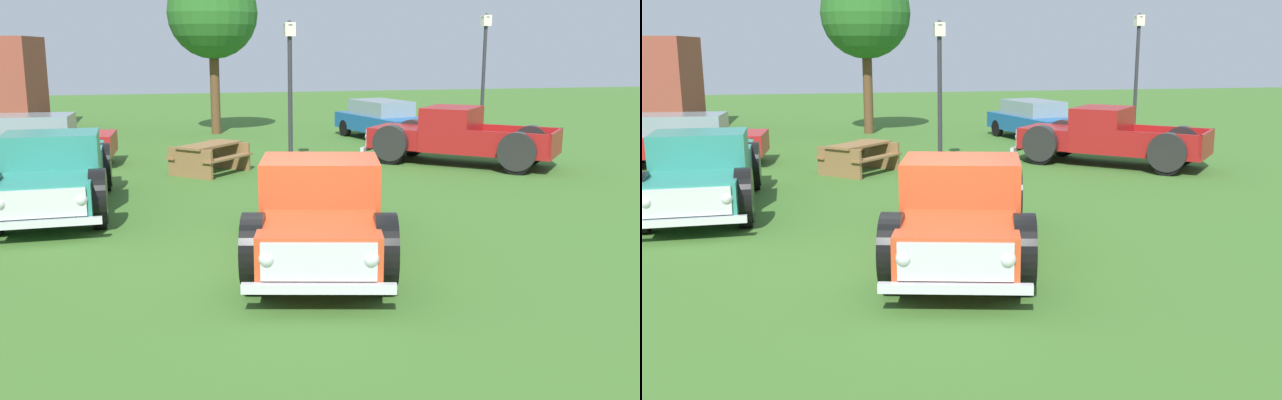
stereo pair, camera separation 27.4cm
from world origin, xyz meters
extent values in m
plane|color=#3D6B28|center=(0.00, 0.00, 0.00)|extent=(80.00, 80.00, 0.00)
cube|color=#D14723|center=(0.13, -1.35, 0.69)|extent=(1.94, 1.92, 0.58)
cube|color=silver|center=(-0.06, -2.14, 0.69)|extent=(1.43, 0.40, 0.49)
sphere|color=silver|center=(0.58, -2.27, 0.72)|extent=(0.21, 0.21, 0.21)
sphere|color=silver|center=(-0.68, -1.97, 0.72)|extent=(0.21, 0.21, 0.21)
cube|color=#D14723|center=(0.48, 0.10, 1.01)|extent=(2.05, 1.75, 1.22)
cube|color=#8C9EA8|center=(0.33, -0.53, 1.28)|extent=(1.50, 0.40, 0.54)
cube|color=#D14723|center=(0.90, 1.85, 0.46)|extent=(2.24, 2.58, 0.11)
cube|color=#D14723|center=(1.72, 1.65, 0.80)|extent=(0.60, 2.19, 0.58)
cube|color=#D14723|center=(0.08, 2.05, 0.80)|extent=(0.60, 2.19, 0.58)
cube|color=#D14723|center=(1.15, 2.89, 0.80)|extent=(1.74, 0.50, 0.58)
cylinder|color=black|center=(1.00, -1.56, 0.40)|extent=(0.41, 0.84, 0.81)
cylinder|color=#B7B7BC|center=(1.01, -1.56, 0.40)|extent=(0.32, 0.37, 0.32)
cylinder|color=black|center=(1.00, -1.56, 0.61)|extent=(0.53, 1.06, 1.02)
cylinder|color=black|center=(-0.73, -1.14, 0.40)|extent=(0.41, 0.84, 0.81)
cylinder|color=#B7B7BC|center=(-0.74, -1.14, 0.40)|extent=(0.32, 0.37, 0.32)
cylinder|color=black|center=(-0.73, -1.14, 0.61)|extent=(0.53, 1.06, 1.02)
cylinder|color=black|center=(1.83, 1.90, 0.40)|extent=(0.41, 0.84, 0.81)
cylinder|color=#B7B7BC|center=(1.84, 1.90, 0.40)|extent=(0.32, 0.37, 0.32)
cylinder|color=black|center=(1.83, 1.90, 0.61)|extent=(0.53, 1.06, 1.02)
cylinder|color=black|center=(0.10, 2.31, 0.40)|extent=(0.41, 0.84, 0.81)
cylinder|color=#B7B7BC|center=(0.09, 2.32, 0.40)|extent=(0.32, 0.37, 0.32)
cylinder|color=black|center=(0.10, 2.31, 0.61)|extent=(0.53, 1.06, 1.02)
cube|color=silver|center=(-0.07, -2.18, 0.36)|extent=(1.91, 0.55, 0.13)
cube|color=#2D8475|center=(-3.91, 2.90, 0.70)|extent=(1.67, 1.65, 0.59)
cube|color=silver|center=(-3.88, 2.08, 0.70)|extent=(1.46, 0.11, 0.49)
sphere|color=silver|center=(-3.24, 2.13, 0.73)|extent=(0.21, 0.21, 0.21)
sphere|color=silver|center=(-4.53, 2.08, 0.73)|extent=(0.21, 0.21, 0.21)
cube|color=#2D8475|center=(-3.96, 4.39, 1.02)|extent=(1.82, 1.44, 1.22)
cube|color=#8C9EA8|center=(-3.94, 3.74, 1.28)|extent=(1.54, 0.09, 0.54)
cube|color=#2D8475|center=(-4.01, 6.20, 0.46)|extent=(1.85, 2.29, 0.11)
cube|color=#2D8475|center=(-3.17, 6.23, 0.80)|extent=(0.16, 2.24, 0.59)
cube|color=#2D8475|center=(-4.86, 6.17, 0.80)|extent=(0.16, 2.24, 0.59)
cube|color=#2D8475|center=(-4.05, 7.27, 0.80)|extent=(1.78, 0.14, 0.59)
cylinder|color=black|center=(-3.02, 2.93, 0.40)|extent=(0.26, 0.82, 0.81)
cylinder|color=#B7B7BC|center=(-3.01, 2.93, 0.40)|extent=(0.27, 0.33, 0.32)
cylinder|color=black|center=(-3.02, 2.93, 0.61)|extent=(0.33, 1.03, 1.02)
cylinder|color=black|center=(-3.13, 6.49, 0.40)|extent=(0.26, 0.82, 0.81)
cylinder|color=#B7B7BC|center=(-3.12, 6.49, 0.40)|extent=(0.27, 0.33, 0.32)
cylinder|color=black|center=(-3.13, 6.49, 0.61)|extent=(0.33, 1.03, 1.02)
cylinder|color=black|center=(-4.92, 6.44, 0.40)|extent=(0.26, 0.82, 0.81)
cylinder|color=#B7B7BC|center=(-4.93, 6.44, 0.40)|extent=(0.27, 0.33, 0.32)
cylinder|color=black|center=(-4.92, 6.44, 0.61)|extent=(0.33, 1.03, 1.02)
cube|color=silver|center=(-3.88, 2.04, 0.36)|extent=(1.94, 0.17, 0.13)
cube|color=maroon|center=(5.08, 9.19, 0.69)|extent=(2.24, 2.24, 0.58)
cube|color=silver|center=(4.47, 9.72, 0.69)|extent=(0.99, 1.13, 0.49)
sphere|color=silver|center=(4.07, 9.22, 0.72)|extent=(0.21, 0.21, 0.21)
sphere|color=silver|center=(4.90, 10.19, 0.72)|extent=(0.21, 0.21, 0.21)
cube|color=maroon|center=(6.20, 8.23, 1.01)|extent=(2.19, 2.23, 1.21)
cube|color=#8C9EA8|center=(5.72, 8.65, 1.27)|extent=(1.02, 1.18, 0.53)
cube|color=maroon|center=(7.56, 7.07, 0.45)|extent=(2.82, 2.78, 0.11)
cube|color=maroon|center=(7.02, 6.43, 0.80)|extent=(1.73, 1.50, 0.58)
cube|color=maroon|center=(8.11, 7.70, 0.80)|extent=(1.73, 1.50, 0.58)
cube|color=maroon|center=(8.37, 6.38, 0.80)|extent=(1.21, 1.39, 0.58)
cylinder|color=black|center=(4.51, 8.52, 0.40)|extent=(0.76, 0.70, 0.80)
cylinder|color=#B7B7BC|center=(4.50, 8.51, 0.40)|extent=(0.41, 0.40, 0.32)
cylinder|color=black|center=(4.51, 8.52, 0.60)|extent=(0.96, 0.88, 1.01)
cylinder|color=black|center=(5.66, 9.86, 0.40)|extent=(0.76, 0.70, 0.80)
cylinder|color=#B7B7BC|center=(5.67, 9.87, 0.40)|extent=(0.41, 0.40, 0.32)
cylinder|color=black|center=(5.66, 9.86, 0.60)|extent=(0.96, 0.88, 1.01)
cylinder|color=black|center=(7.19, 6.22, 0.40)|extent=(0.76, 0.70, 0.80)
cylinder|color=#B7B7BC|center=(7.18, 6.22, 0.40)|extent=(0.41, 0.40, 0.32)
cylinder|color=black|center=(7.19, 6.22, 0.60)|extent=(0.96, 0.88, 1.01)
cylinder|color=black|center=(8.34, 7.57, 0.40)|extent=(0.76, 0.70, 0.80)
cylinder|color=#B7B7BC|center=(8.34, 7.58, 0.40)|extent=(0.41, 0.40, 0.32)
cylinder|color=black|center=(8.34, 7.57, 0.60)|extent=(0.96, 0.88, 1.01)
cube|color=silver|center=(4.44, 9.75, 0.36)|extent=(1.33, 1.53, 0.13)
cube|color=#195699|center=(5.97, 13.70, 0.58)|extent=(2.62, 4.41, 0.56)
cube|color=#7F939E|center=(5.94, 13.84, 1.12)|extent=(1.93, 2.58, 0.52)
cylinder|color=black|center=(7.03, 12.51, 0.30)|extent=(0.32, 0.63, 0.60)
cylinder|color=black|center=(5.58, 12.16, 0.30)|extent=(0.32, 0.63, 0.60)
cylinder|color=black|center=(6.37, 15.24, 0.30)|extent=(0.32, 0.63, 0.60)
cylinder|color=black|center=(4.91, 14.88, 0.30)|extent=(0.32, 0.63, 0.60)
cube|color=#B21E1E|center=(-5.24, 10.35, 0.61)|extent=(4.41, 2.01, 0.59)
cube|color=#7F939E|center=(-5.39, 10.36, 1.17)|extent=(2.50, 1.62, 0.54)
cylinder|color=black|center=(-3.73, 11.05, 0.31)|extent=(0.64, 0.23, 0.63)
cylinder|color=black|center=(-3.82, 9.49, 0.31)|extent=(0.64, 0.23, 0.63)
cube|color=#2D2D33|center=(1.63, 8.53, 0.12)|extent=(0.36, 0.36, 0.25)
cylinder|color=#2D2D33|center=(1.63, 8.53, 1.89)|extent=(0.12, 0.12, 3.28)
cube|color=#F2EACC|center=(1.63, 8.53, 3.71)|extent=(0.28, 0.28, 0.36)
cone|color=#2D2D33|center=(1.63, 8.53, 3.89)|extent=(0.32, 0.32, 0.14)
cube|color=#2D2D33|center=(9.14, 12.38, 0.12)|extent=(0.36, 0.36, 0.25)
cylinder|color=#2D2D33|center=(9.14, 12.38, 2.09)|extent=(0.12, 0.12, 3.69)
cube|color=#F2EACC|center=(9.14, 12.38, 4.12)|extent=(0.28, 0.28, 0.36)
cone|color=#2D2D33|center=(9.14, 12.38, 4.30)|extent=(0.32, 0.32, 0.14)
cube|color=olive|center=(-0.58, 8.27, 0.75)|extent=(1.81, 1.86, 0.06)
cube|color=olive|center=(-0.14, 7.86, 0.45)|extent=(1.43, 1.51, 0.05)
cube|color=olive|center=(-1.02, 8.68, 0.45)|extent=(1.43, 1.51, 0.05)
cube|color=olive|center=(-1.12, 7.69, 0.38)|extent=(1.08, 1.01, 0.75)
cube|color=olive|center=(-0.04, 8.86, 0.38)|extent=(1.08, 1.01, 0.75)
cylinder|color=brown|center=(0.32, 16.72, 1.61)|extent=(0.36, 0.36, 3.21)
sphere|color=#286623|center=(0.32, 16.72, 4.46)|extent=(3.33, 3.33, 3.33)
camera|label=1|loc=(-1.95, -10.27, 3.32)|focal=39.60mm
camera|label=2|loc=(-1.68, -10.33, 3.32)|focal=39.60mm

